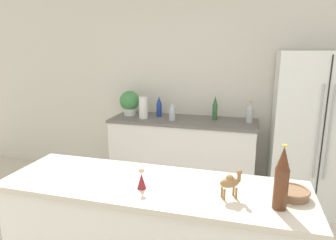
{
  "coord_description": "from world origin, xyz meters",
  "views": [
    {
      "loc": [
        0.49,
        -1.2,
        1.81
      ],
      "look_at": [
        -0.23,
        1.39,
        1.17
      ],
      "focal_mm": 32.0,
      "sensor_mm": 36.0,
      "label": 1
    }
  ],
  "objects_px": {
    "back_bottle_0": "(172,112)",
    "back_bottle_1": "(250,112)",
    "refrigerator": "(316,133)",
    "back_bottle_3": "(159,107)",
    "back_bottle_2": "(215,108)",
    "camel_figurine": "(230,182)",
    "potted_plant": "(130,102)",
    "wine_bottle": "(282,179)",
    "paper_towel_roll": "(143,108)",
    "wise_man_figurine_blue": "(142,180)",
    "fruit_bowl": "(292,193)"
  },
  "relations": [
    {
      "from": "back_bottle_0",
      "to": "wise_man_figurine_blue",
      "type": "bearing_deg",
      "value": -80.19
    },
    {
      "from": "back_bottle_2",
      "to": "potted_plant",
      "type": "bearing_deg",
      "value": -178.1
    },
    {
      "from": "potted_plant",
      "to": "back_bottle_3",
      "type": "xyz_separation_m",
      "value": [
        0.4,
        0.03,
        -0.05
      ]
    },
    {
      "from": "refrigerator",
      "to": "wine_bottle",
      "type": "bearing_deg",
      "value": -105.04
    },
    {
      "from": "back_bottle_0",
      "to": "back_bottle_1",
      "type": "relative_size",
      "value": 0.86
    },
    {
      "from": "fruit_bowl",
      "to": "wise_man_figurine_blue",
      "type": "bearing_deg",
      "value": -171.56
    },
    {
      "from": "paper_towel_roll",
      "to": "potted_plant",
      "type": "bearing_deg",
      "value": 152.39
    },
    {
      "from": "back_bottle_1",
      "to": "wine_bottle",
      "type": "bearing_deg",
      "value": -85.4
    },
    {
      "from": "paper_towel_roll",
      "to": "wine_bottle",
      "type": "bearing_deg",
      "value": -53.92
    },
    {
      "from": "paper_towel_roll",
      "to": "camel_figurine",
      "type": "bearing_deg",
      "value": -58.2
    },
    {
      "from": "paper_towel_roll",
      "to": "back_bottle_0",
      "type": "distance_m",
      "value": 0.39
    },
    {
      "from": "refrigerator",
      "to": "back_bottle_3",
      "type": "relative_size",
      "value": 6.54
    },
    {
      "from": "fruit_bowl",
      "to": "camel_figurine",
      "type": "height_order",
      "value": "camel_figurine"
    },
    {
      "from": "wine_bottle",
      "to": "camel_figurine",
      "type": "bearing_deg",
      "value": 169.1
    },
    {
      "from": "refrigerator",
      "to": "back_bottle_3",
      "type": "xyz_separation_m",
      "value": [
        -1.88,
        0.13,
        0.17
      ]
    },
    {
      "from": "wine_bottle",
      "to": "fruit_bowl",
      "type": "xyz_separation_m",
      "value": [
        0.08,
        0.14,
        -0.14
      ]
    },
    {
      "from": "back_bottle_0",
      "to": "paper_towel_roll",
      "type": "bearing_deg",
      "value": 178.49
    },
    {
      "from": "back_bottle_2",
      "to": "fruit_bowl",
      "type": "bearing_deg",
      "value": -71.91
    },
    {
      "from": "potted_plant",
      "to": "wine_bottle",
      "type": "relative_size",
      "value": 0.96
    },
    {
      "from": "refrigerator",
      "to": "potted_plant",
      "type": "relative_size",
      "value": 5.46
    },
    {
      "from": "back_bottle_0",
      "to": "fruit_bowl",
      "type": "relative_size",
      "value": 1.22
    },
    {
      "from": "back_bottle_2",
      "to": "refrigerator",
      "type": "bearing_deg",
      "value": -6.82
    },
    {
      "from": "back_bottle_0",
      "to": "wine_bottle",
      "type": "height_order",
      "value": "wine_bottle"
    },
    {
      "from": "potted_plant",
      "to": "back_bottle_2",
      "type": "relative_size",
      "value": 1.06
    },
    {
      "from": "fruit_bowl",
      "to": "potted_plant",
      "type": "bearing_deg",
      "value": 131.74
    },
    {
      "from": "potted_plant",
      "to": "back_bottle_0",
      "type": "bearing_deg",
      "value": -12.27
    },
    {
      "from": "refrigerator",
      "to": "back_bottle_3",
      "type": "height_order",
      "value": "refrigerator"
    },
    {
      "from": "back_bottle_0",
      "to": "camel_figurine",
      "type": "height_order",
      "value": "camel_figurine"
    },
    {
      "from": "potted_plant",
      "to": "fruit_bowl",
      "type": "bearing_deg",
      "value": -48.26
    },
    {
      "from": "camel_figurine",
      "to": "wise_man_figurine_blue",
      "type": "relative_size",
      "value": 1.22
    },
    {
      "from": "potted_plant",
      "to": "wine_bottle",
      "type": "xyz_separation_m",
      "value": [
        1.73,
        -2.16,
        0.06
      ]
    },
    {
      "from": "back_bottle_3",
      "to": "wine_bottle",
      "type": "xyz_separation_m",
      "value": [
        1.32,
        -2.2,
        0.11
      ]
    },
    {
      "from": "potted_plant",
      "to": "camel_figurine",
      "type": "xyz_separation_m",
      "value": [
        1.47,
        -2.12,
        -0.01
      ]
    },
    {
      "from": "back_bottle_1",
      "to": "potted_plant",
      "type": "bearing_deg",
      "value": 179.54
    },
    {
      "from": "paper_towel_roll",
      "to": "wise_man_figurine_blue",
      "type": "xyz_separation_m",
      "value": [
        0.73,
        -2.02,
        -0.0
      ]
    },
    {
      "from": "refrigerator",
      "to": "paper_towel_roll",
      "type": "distance_m",
      "value": 2.05
    },
    {
      "from": "back_bottle_2",
      "to": "camel_figurine",
      "type": "xyz_separation_m",
      "value": [
        0.34,
        -2.15,
        0.02
      ]
    },
    {
      "from": "back_bottle_2",
      "to": "fruit_bowl",
      "type": "xyz_separation_m",
      "value": [
        0.67,
        -2.06,
        -0.04
      ]
    },
    {
      "from": "back_bottle_0",
      "to": "fruit_bowl",
      "type": "distance_m",
      "value": 2.22
    },
    {
      "from": "wine_bottle",
      "to": "camel_figurine",
      "type": "distance_m",
      "value": 0.27
    },
    {
      "from": "refrigerator",
      "to": "back_bottle_1",
      "type": "relative_size",
      "value": 6.7
    },
    {
      "from": "wine_bottle",
      "to": "wise_man_figurine_blue",
      "type": "xyz_separation_m",
      "value": [
        -0.75,
        0.02,
        -0.11
      ]
    },
    {
      "from": "back_bottle_2",
      "to": "fruit_bowl",
      "type": "relative_size",
      "value": 1.63
    },
    {
      "from": "back_bottle_1",
      "to": "camel_figurine",
      "type": "relative_size",
      "value": 1.69
    },
    {
      "from": "potted_plant",
      "to": "back_bottle_0",
      "type": "height_order",
      "value": "potted_plant"
    },
    {
      "from": "paper_towel_roll",
      "to": "back_bottle_1",
      "type": "bearing_deg",
      "value": 4.92
    },
    {
      "from": "refrigerator",
      "to": "wise_man_figurine_blue",
      "type": "xyz_separation_m",
      "value": [
        -1.31,
        -2.04,
        0.18
      ]
    },
    {
      "from": "potted_plant",
      "to": "refrigerator",
      "type": "bearing_deg",
      "value": -2.51
    },
    {
      "from": "refrigerator",
      "to": "wine_bottle",
      "type": "relative_size",
      "value": 5.26
    },
    {
      "from": "potted_plant",
      "to": "wise_man_figurine_blue",
      "type": "height_order",
      "value": "potted_plant"
    }
  ]
}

